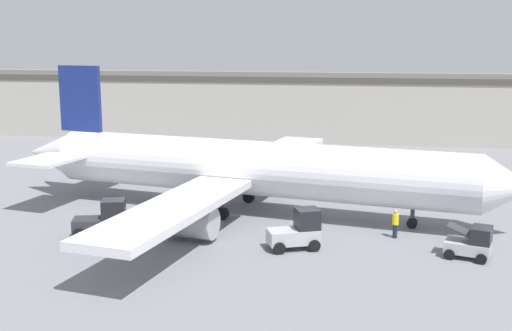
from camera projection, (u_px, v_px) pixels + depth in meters
The scene contains 7 objects.
ground_plane at pixel (256, 213), 46.76m from camera, with size 400.00×400.00×0.00m, color slate.
terminal_building at pixel (235, 105), 83.47m from camera, with size 81.07×11.06×7.96m.
airplane at pixel (244, 169), 46.44m from camera, with size 38.49×35.92×10.42m.
ground_crew_worker at pixel (395, 223), 40.69m from camera, with size 0.41×0.41×1.85m.
baggage_tug at pixel (298, 231), 38.61m from camera, with size 3.43×2.77×2.45m.
belt_loader_truck at pixel (472, 243), 36.99m from camera, with size 2.88×2.55×1.92m.
pushback_tug at pixel (104, 220), 40.95m from camera, with size 3.59×2.60×2.41m.
Camera 1 is at (7.51, -44.56, 12.51)m, focal length 45.00 mm.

